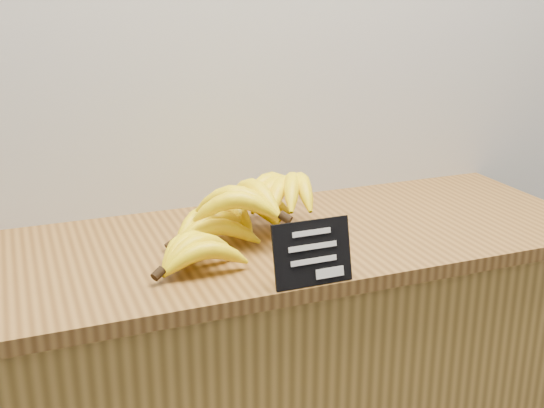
{
  "coord_description": "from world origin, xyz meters",
  "views": [
    {
      "loc": [
        -0.43,
        1.47,
        1.47
      ],
      "look_at": [
        0.05,
        2.7,
        1.02
      ],
      "focal_mm": 45.0,
      "sensor_mm": 36.0,
      "label": 1
    }
  ],
  "objects": [
    {
      "name": "chalkboard_sign",
      "position": [
        0.05,
        2.5,
        0.99
      ],
      "size": [
        0.15,
        0.03,
        0.12
      ],
      "primitive_type": "cube",
      "rotation": [
        -0.23,
        0.0,
        0.0
      ],
      "color": "black",
      "rests_on": "counter_top"
    },
    {
      "name": "banana_pile",
      "position": [
        -0.0,
        2.75,
        0.99
      ],
      "size": [
        0.45,
        0.34,
        0.12
      ],
      "color": "#FFE90A",
      "rests_on": "counter_top"
    },
    {
      "name": "counter_top",
      "position": [
        0.05,
        2.75,
        0.92
      ],
      "size": [
        1.49,
        0.54,
        0.03
      ],
      "primitive_type": "cube",
      "color": "brown",
      "rests_on": "counter"
    }
  ]
}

